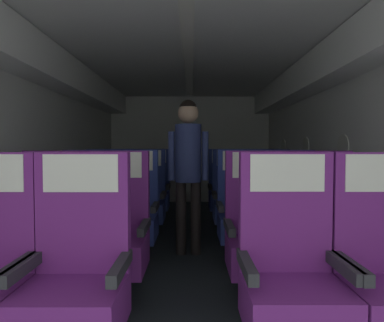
% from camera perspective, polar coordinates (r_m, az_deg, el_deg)
% --- Properties ---
extents(ground, '(3.58, 7.47, 0.02)m').
position_cam_1_polar(ground, '(3.81, -0.62, -15.46)').
color(ground, '#23282D').
extents(fuselage_shell, '(3.46, 7.12, 2.27)m').
position_cam_1_polar(fuselage_shell, '(3.92, -0.57, 9.32)').
color(fuselage_shell, silver).
rests_on(fuselage_shell, ground).
extents(seat_a_left_aisle, '(0.52, 0.47, 1.12)m').
position_cam_1_polar(seat_a_left_aisle, '(1.92, -18.76, -18.31)').
color(seat_a_left_aisle, '#38383D').
rests_on(seat_a_left_aisle, ground).
extents(seat_a_right_window, '(0.52, 0.47, 1.12)m').
position_cam_1_polar(seat_a_right_window, '(1.92, 16.24, -18.33)').
color(seat_a_right_window, '#38383D').
rests_on(seat_a_right_window, ground).
extents(seat_b_left_window, '(0.52, 0.47, 1.12)m').
position_cam_1_polar(seat_b_left_window, '(2.86, -22.67, -11.48)').
color(seat_b_left_window, '#38383D').
rests_on(seat_b_left_window, ground).
extents(seat_b_left_aisle, '(0.52, 0.47, 1.12)m').
position_cam_1_polar(seat_b_left_aisle, '(2.71, -12.85, -12.16)').
color(seat_b_left_aisle, '#38383D').
rests_on(seat_b_left_aisle, ground).
extents(seat_b_right_aisle, '(0.52, 0.47, 1.12)m').
position_cam_1_polar(seat_b_right_aisle, '(2.82, 21.31, -11.66)').
color(seat_b_right_aisle, '#38383D').
rests_on(seat_b_right_aisle, ground).
extents(seat_b_right_window, '(0.52, 0.47, 1.12)m').
position_cam_1_polar(seat_b_right_window, '(2.68, 11.29, -12.28)').
color(seat_b_right_window, '#38383D').
rests_on(seat_b_right_window, ground).
extents(seat_c_left_window, '(0.52, 0.47, 1.12)m').
position_cam_1_polar(seat_c_left_window, '(3.63, -17.54, -8.48)').
color(seat_c_left_window, '#38383D').
rests_on(seat_c_left_window, ground).
extents(seat_c_left_aisle, '(0.52, 0.47, 1.12)m').
position_cam_1_polar(seat_c_left_aisle, '(3.51, -9.94, -8.78)').
color(seat_c_left_aisle, '#38383D').
rests_on(seat_c_left_aisle, ground).
extents(seat_c_right_aisle, '(0.52, 0.47, 1.12)m').
position_cam_1_polar(seat_c_right_aisle, '(3.61, 16.56, -8.55)').
color(seat_c_right_aisle, '#38383D').
rests_on(seat_c_right_aisle, ground).
extents(seat_c_right_window, '(0.52, 0.47, 1.12)m').
position_cam_1_polar(seat_c_right_window, '(3.52, 8.52, -8.74)').
color(seat_c_right_window, '#38383D').
rests_on(seat_c_right_window, ground).
extents(seat_d_left_window, '(0.52, 0.47, 1.12)m').
position_cam_1_polar(seat_d_left_window, '(4.43, -14.42, -6.51)').
color(seat_d_left_window, '#38383D').
rests_on(seat_d_left_window, ground).
extents(seat_d_left_aisle, '(0.52, 0.47, 1.12)m').
position_cam_1_polar(seat_d_left_aisle, '(4.36, -7.85, -6.61)').
color(seat_d_left_aisle, '#38383D').
rests_on(seat_d_left_aisle, ground).
extents(seat_d_right_aisle, '(0.52, 0.47, 1.12)m').
position_cam_1_polar(seat_d_right_aisle, '(4.42, 13.19, -6.52)').
color(seat_d_right_aisle, '#38383D').
rests_on(seat_d_right_aisle, ground).
extents(seat_d_right_window, '(0.52, 0.47, 1.12)m').
position_cam_1_polar(seat_d_right_window, '(4.35, 6.89, -6.62)').
color(seat_d_right_window, '#38383D').
rests_on(seat_d_right_window, ground).
extents(seat_e_left_window, '(0.52, 0.47, 1.12)m').
position_cam_1_polar(seat_e_left_window, '(5.26, -11.93, -5.09)').
color(seat_e_left_window, '#38383D').
rests_on(seat_e_left_window, ground).
extents(seat_e_left_aisle, '(0.52, 0.47, 1.12)m').
position_cam_1_polar(seat_e_left_aisle, '(5.19, -6.58, -5.17)').
color(seat_e_left_aisle, '#38383D').
rests_on(seat_e_left_aisle, ground).
extents(seat_e_right_aisle, '(0.52, 0.47, 1.12)m').
position_cam_1_polar(seat_e_right_aisle, '(5.23, 11.11, -5.13)').
color(seat_e_right_aisle, '#38383D').
rests_on(seat_e_right_aisle, ground).
extents(seat_e_right_window, '(0.52, 0.47, 1.12)m').
position_cam_1_polar(seat_e_right_window, '(5.17, 5.63, -5.19)').
color(seat_e_right_window, '#38383D').
rests_on(seat_e_right_window, ground).
extents(flight_attendant, '(0.43, 0.28, 1.66)m').
position_cam_1_polar(flight_attendant, '(3.64, -0.60, 0.34)').
color(flight_attendant, black).
rests_on(flight_attendant, ground).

